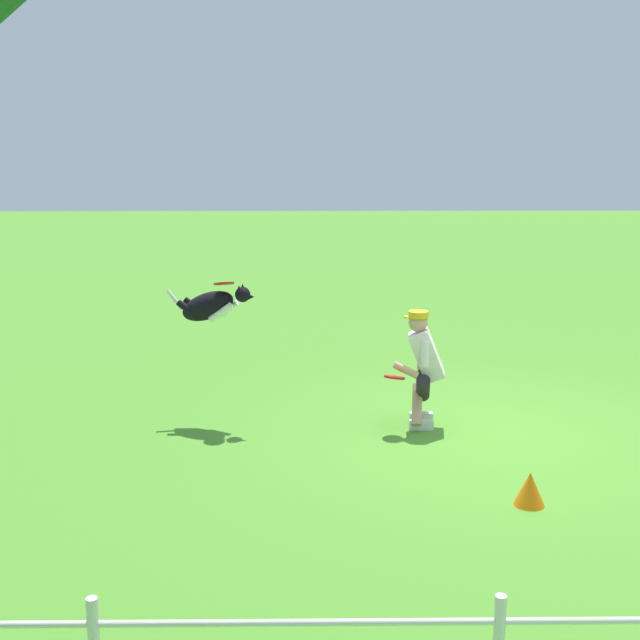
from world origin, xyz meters
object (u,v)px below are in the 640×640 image
Objects in this scene: frisbee_held at (394,377)px; dog at (212,306)px; person at (423,365)px; training_cone at (530,489)px; frisbee_flying at (224,284)px.

dog is at bearing -12.54° from frisbee_held.
person is 2.42m from dog.
dog is 3.98m from training_cone.
frisbee_flying reaches higher than person.
frisbee_flying is at bearing -18.30° from dog.
person is 2.35m from frisbee_flying.
training_cone is (-2.99, 2.35, -1.16)m from dog.
person is 0.40m from frisbee_held.
frisbee_held is at bearing -62.48° from training_cone.
frisbee_held is at bearing 4.05° from dog.
frisbee_held is (-1.84, 0.34, -0.97)m from frisbee_flying.
frisbee_held is at bearing 169.65° from frisbee_flying.
person is at bearing -149.13° from frisbee_held.
training_cone is at bearing 141.65° from frisbee_flying.
person is at bearing 10.55° from dog.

